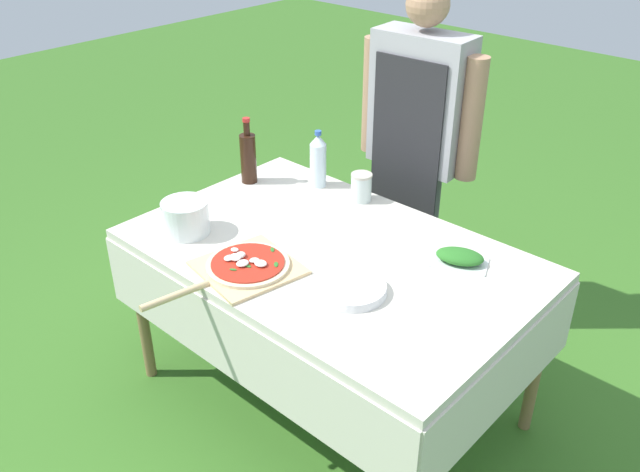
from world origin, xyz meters
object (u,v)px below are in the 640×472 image
(water_bottle, at_px, (318,160))
(plate_stack, at_px, (351,289))
(person_cook, at_px, (417,134))
(pizza_on_peel, at_px, (244,267))
(mixing_tub, at_px, (186,217))
(prep_table, at_px, (330,268))
(herb_container, at_px, (460,257))
(oil_bottle, at_px, (248,157))
(sauce_jar, at_px, (361,189))

(water_bottle, height_order, plate_stack, water_bottle)
(person_cook, bearing_deg, pizza_on_peel, 88.07)
(person_cook, bearing_deg, mixing_tub, 68.51)
(pizza_on_peel, bearing_deg, water_bottle, 122.21)
(prep_table, bearing_deg, person_cook, 102.16)
(pizza_on_peel, height_order, mixing_tub, mixing_tub)
(water_bottle, distance_m, herb_container, 0.81)
(person_cook, bearing_deg, plate_stack, 109.69)
(person_cook, distance_m, oil_bottle, 0.74)
(pizza_on_peel, bearing_deg, prep_table, 76.80)
(prep_table, distance_m, plate_stack, 0.29)
(prep_table, xyz_separation_m, sauce_jar, (-0.17, 0.39, 0.13))
(prep_table, bearing_deg, mixing_tub, -151.27)
(person_cook, distance_m, sauce_jar, 0.39)
(water_bottle, distance_m, mixing_tub, 0.65)
(prep_table, relative_size, water_bottle, 5.94)
(person_cook, xyz_separation_m, mixing_tub, (-0.33, -1.02, -0.12))
(oil_bottle, xyz_separation_m, water_bottle, (0.25, 0.17, 0.00))
(oil_bottle, distance_m, plate_stack, 0.94)
(oil_bottle, distance_m, water_bottle, 0.30)
(water_bottle, bearing_deg, mixing_tub, -98.27)
(prep_table, bearing_deg, oil_bottle, 163.33)
(oil_bottle, height_order, mixing_tub, oil_bottle)
(mixing_tub, xyz_separation_m, plate_stack, (0.72, 0.12, -0.05))
(prep_table, height_order, person_cook, person_cook)
(oil_bottle, distance_m, herb_container, 1.04)
(water_bottle, distance_m, sauce_jar, 0.23)
(oil_bottle, bearing_deg, sauce_jar, 22.09)
(person_cook, height_order, pizza_on_peel, person_cook)
(water_bottle, relative_size, herb_container, 1.09)
(oil_bottle, height_order, plate_stack, oil_bottle)
(person_cook, distance_m, plate_stack, 1.00)
(prep_table, height_order, herb_container, herb_container)
(herb_container, bearing_deg, plate_stack, -112.96)
(prep_table, xyz_separation_m, mixing_tub, (-0.49, -0.27, 0.14))
(mixing_tub, bearing_deg, water_bottle, 81.73)
(water_bottle, bearing_deg, plate_stack, -39.84)
(prep_table, distance_m, water_bottle, 0.58)
(water_bottle, bearing_deg, herb_container, -9.06)
(herb_container, height_order, plate_stack, herb_container)
(prep_table, bearing_deg, water_bottle, 137.30)
(plate_stack, bearing_deg, mixing_tub, -170.84)
(pizza_on_peel, xyz_separation_m, herb_container, (0.53, 0.54, 0.01))
(water_bottle, relative_size, mixing_tub, 1.42)
(person_cook, xyz_separation_m, water_bottle, (-0.24, -0.38, -0.07))
(sauce_jar, bearing_deg, prep_table, -65.76)
(person_cook, relative_size, mixing_tub, 8.74)
(pizza_on_peel, relative_size, sauce_jar, 4.92)
(pizza_on_peel, height_order, plate_stack, pizza_on_peel)
(prep_table, height_order, sauce_jar, sauce_jar)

